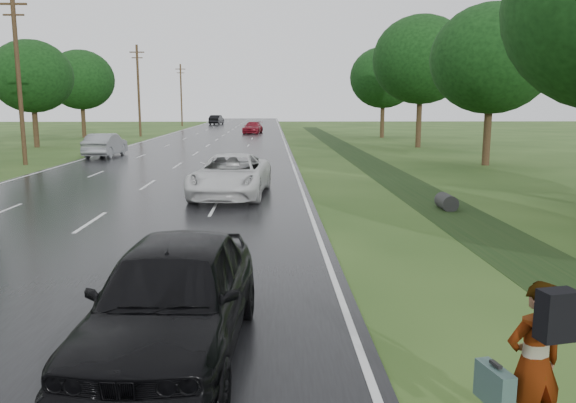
% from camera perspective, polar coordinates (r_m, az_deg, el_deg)
% --- Properties ---
extents(road, '(14.00, 180.00, 0.04)m').
position_cam_1_polar(road, '(54.21, -7.56, 6.02)').
color(road, black).
rests_on(road, ground).
extents(edge_stripe_east, '(0.12, 180.00, 0.01)m').
position_cam_1_polar(edge_stripe_east, '(53.95, -0.37, 6.11)').
color(edge_stripe_east, silver).
rests_on(edge_stripe_east, road).
extents(edge_stripe_west, '(0.12, 180.00, 0.01)m').
position_cam_1_polar(edge_stripe_west, '(55.30, -14.57, 5.89)').
color(edge_stripe_west, silver).
rests_on(edge_stripe_west, road).
extents(center_line, '(0.12, 180.00, 0.01)m').
position_cam_1_polar(center_line, '(54.21, -7.56, 6.04)').
color(center_line, silver).
rests_on(center_line, road).
extents(drainage_ditch, '(2.20, 120.00, 0.56)m').
position_cam_1_polar(drainage_ditch, '(28.39, 10.54, 2.54)').
color(drainage_ditch, black).
rests_on(drainage_ditch, ground).
extents(utility_pole_mid, '(1.60, 0.26, 10.00)m').
position_cam_1_polar(utility_pole_mid, '(36.90, -25.70, 11.43)').
color(utility_pole_mid, '#3C2B18').
rests_on(utility_pole_mid, ground).
extents(utility_pole_far, '(1.60, 0.26, 10.00)m').
position_cam_1_polar(utility_pole_far, '(65.50, -14.95, 10.95)').
color(utility_pole_far, '#3C2B18').
rests_on(utility_pole_far, ground).
extents(utility_pole_distant, '(1.60, 0.26, 10.00)m').
position_cam_1_polar(utility_pole_distant, '(94.97, -10.80, 10.66)').
color(utility_pole_distant, '#3C2B18').
rests_on(utility_pole_distant, ground).
extents(tree_east_c, '(7.00, 7.00, 9.29)m').
position_cam_1_polar(tree_east_c, '(35.29, 19.98, 13.45)').
color(tree_east_c, '#3C2B18').
rests_on(tree_east_c, ground).
extents(tree_east_d, '(8.00, 8.00, 10.76)m').
position_cam_1_polar(tree_east_d, '(48.54, 13.38, 13.83)').
color(tree_east_d, '#3C2B18').
rests_on(tree_east_d, ground).
extents(tree_east_f, '(7.20, 7.20, 9.62)m').
position_cam_1_polar(tree_east_f, '(62.06, 9.68, 12.31)').
color(tree_east_f, '#3C2B18').
rests_on(tree_east_f, ground).
extents(tree_west_d, '(6.60, 6.60, 8.80)m').
position_cam_1_polar(tree_west_d, '(51.76, -24.59, 11.48)').
color(tree_west_d, '#3C2B18').
rests_on(tree_west_d, ground).
extents(tree_west_f, '(7.00, 7.00, 9.29)m').
position_cam_1_polar(tree_west_f, '(65.11, -20.29, 11.52)').
color(tree_west_f, '#3C2B18').
rests_on(tree_west_f, ground).
extents(pedestrian, '(0.90, 0.68, 1.81)m').
position_cam_1_polar(pedestrian, '(6.54, 23.64, -14.76)').
color(pedestrian, '#A5998C').
rests_on(pedestrian, ground).
extents(white_pickup, '(3.21, 6.04, 1.62)m').
position_cam_1_polar(white_pickup, '(21.90, -5.82, 2.67)').
color(white_pickup, silver).
rests_on(white_pickup, road).
extents(dark_sedan, '(2.32, 5.12, 1.71)m').
position_cam_1_polar(dark_sedan, '(8.16, -11.60, -9.47)').
color(dark_sedan, black).
rests_on(dark_sedan, road).
extents(silver_sedan, '(1.84, 4.87, 1.59)m').
position_cam_1_polar(silver_sedan, '(40.28, -18.06, 5.48)').
color(silver_sedan, gray).
rests_on(silver_sedan, road).
extents(far_car_red, '(2.64, 5.09, 1.41)m').
position_cam_1_polar(far_car_red, '(69.55, -3.60, 7.51)').
color(far_car_red, maroon).
rests_on(far_car_red, road).
extents(far_car_dark, '(2.36, 5.20, 1.66)m').
position_cam_1_polar(far_car_dark, '(100.43, -7.27, 8.23)').
color(far_car_dark, black).
rests_on(far_car_dark, road).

